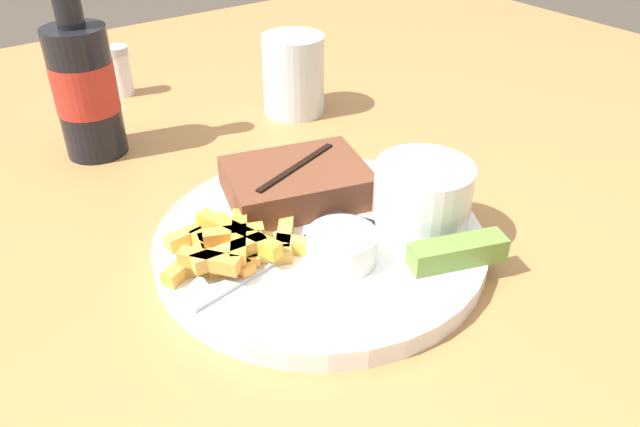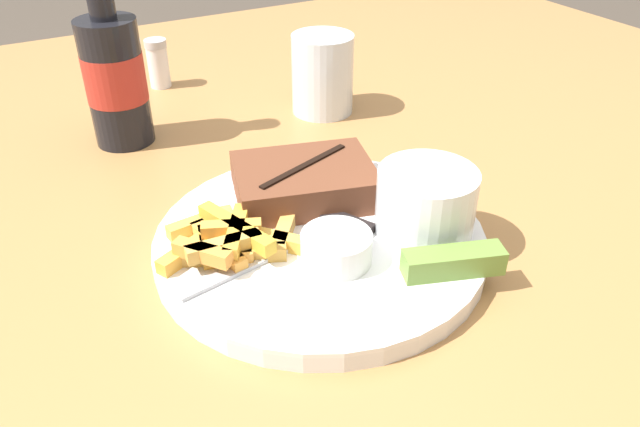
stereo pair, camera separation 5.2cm
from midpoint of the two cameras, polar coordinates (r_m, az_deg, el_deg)
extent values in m
cube|color=#A87542|center=(0.55, -2.70, -5.13)|extent=(1.60, 1.47, 0.04)
cylinder|color=#A87542|center=(1.59, 6.39, 6.25)|extent=(0.06, 0.06, 0.71)
cylinder|color=white|center=(0.54, -2.77, -2.86)|extent=(0.28, 0.28, 0.01)
cylinder|color=white|center=(0.53, -2.80, -2.08)|extent=(0.28, 0.28, 0.00)
cube|color=brown|center=(0.57, -4.75, 2.75)|extent=(0.15, 0.12, 0.03)
cube|color=black|center=(0.56, -4.82, 4.21)|extent=(0.10, 0.04, 0.00)
cube|color=gold|center=(0.51, -12.86, -3.71)|extent=(0.02, 0.05, 0.01)
cube|color=gold|center=(0.51, -10.83, -2.05)|extent=(0.05, 0.03, 0.01)
cube|color=gold|center=(0.51, -6.65, -2.72)|extent=(0.06, 0.07, 0.01)
cube|color=gold|center=(0.52, -10.58, -2.57)|extent=(0.02, 0.08, 0.01)
cube|color=gold|center=(0.51, -10.43, -1.94)|extent=(0.04, 0.08, 0.01)
cube|color=gold|center=(0.49, -10.14, -4.53)|extent=(0.08, 0.04, 0.01)
cube|color=gold|center=(0.52, -10.82, -2.87)|extent=(0.03, 0.06, 0.01)
cube|color=gold|center=(0.53, -14.39, -1.95)|extent=(0.05, 0.02, 0.01)
cube|color=gold|center=(0.53, -5.95, -1.38)|extent=(0.05, 0.06, 0.01)
cube|color=gold|center=(0.50, -15.09, -4.69)|extent=(0.05, 0.03, 0.01)
cube|color=gold|center=(0.49, -11.13, -3.85)|extent=(0.06, 0.02, 0.01)
cube|color=gold|center=(0.50, -10.34, -2.24)|extent=(0.04, 0.06, 0.01)
cube|color=orange|center=(0.48, -12.97, -4.60)|extent=(0.04, 0.05, 0.01)
cube|color=gold|center=(0.51, -11.94, -3.69)|extent=(0.02, 0.07, 0.01)
cylinder|color=white|center=(0.53, 6.62, 1.62)|extent=(0.08, 0.08, 0.06)
cylinder|color=beige|center=(0.52, 6.77, 3.67)|extent=(0.08, 0.08, 0.01)
cylinder|color=silver|center=(0.49, -1.00, -3.14)|extent=(0.06, 0.06, 0.02)
cylinder|color=#B22319|center=(0.49, -1.01, -2.24)|extent=(0.05, 0.05, 0.01)
cube|color=olive|center=(0.50, 9.57, -3.60)|extent=(0.08, 0.05, 0.02)
cube|color=#B7B7BC|center=(0.49, -10.06, -5.80)|extent=(0.10, 0.03, 0.00)
cube|color=#B7B7BC|center=(0.52, -3.79, -2.69)|extent=(0.03, 0.01, 0.00)
cube|color=#B7B7BC|center=(0.52, -4.12, -2.48)|extent=(0.03, 0.01, 0.00)
cube|color=#B7B7BC|center=(0.52, -4.46, -2.28)|extent=(0.03, 0.01, 0.00)
cube|color=#B7B7BC|center=(0.58, -8.09, 1.30)|extent=(0.07, 0.11, 0.00)
cube|color=black|center=(0.54, -0.89, -0.60)|extent=(0.04, 0.06, 0.01)
cylinder|color=black|center=(0.72, -22.59, 10.09)|extent=(0.06, 0.06, 0.14)
cylinder|color=#B22D23|center=(0.72, -22.71, 10.60)|extent=(0.07, 0.07, 0.05)
cylinder|color=silver|center=(0.78, -4.38, 12.50)|extent=(0.08, 0.08, 0.10)
cylinder|color=white|center=(0.89, -19.41, 11.85)|extent=(0.03, 0.03, 0.05)
cylinder|color=#B7B7BC|center=(0.87, -19.81, 13.82)|extent=(0.03, 0.03, 0.01)
camera|label=1|loc=(0.03, -92.86, -1.87)|focal=35.00mm
camera|label=2|loc=(0.03, 87.14, 1.87)|focal=35.00mm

